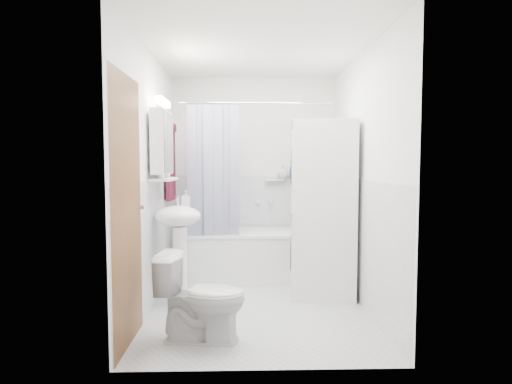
{
  "coord_description": "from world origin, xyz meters",
  "views": [
    {
      "loc": [
        -0.12,
        -4.01,
        1.35
      ],
      "look_at": [
        -0.01,
        0.15,
        1.07
      ],
      "focal_mm": 30.0,
      "sensor_mm": 36.0,
      "label": 1
    }
  ],
  "objects_px": {
    "bathtub": "(255,253)",
    "washer_dryer": "(323,209)",
    "toilet": "(202,298)",
    "sink": "(179,231)"
  },
  "relations": [
    {
      "from": "bathtub",
      "to": "washer_dryer",
      "type": "bearing_deg",
      "value": -41.12
    },
    {
      "from": "washer_dryer",
      "to": "toilet",
      "type": "relative_size",
      "value": 2.64
    },
    {
      "from": "sink",
      "to": "toilet",
      "type": "bearing_deg",
      "value": -70.51
    },
    {
      "from": "washer_dryer",
      "to": "toilet",
      "type": "xyz_separation_m",
      "value": [
        -1.13,
        -1.13,
        -0.56
      ]
    },
    {
      "from": "washer_dryer",
      "to": "toilet",
      "type": "height_order",
      "value": "washer_dryer"
    },
    {
      "from": "washer_dryer",
      "to": "toilet",
      "type": "distance_m",
      "value": 1.69
    },
    {
      "from": "sink",
      "to": "toilet",
      "type": "height_order",
      "value": "sink"
    },
    {
      "from": "bathtub",
      "to": "sink",
      "type": "xyz_separation_m",
      "value": [
        -0.75,
        -0.87,
        0.39
      ]
    },
    {
      "from": "sink",
      "to": "washer_dryer",
      "type": "height_order",
      "value": "washer_dryer"
    },
    {
      "from": "sink",
      "to": "toilet",
      "type": "xyz_separation_m",
      "value": [
        0.3,
        -0.86,
        -0.37
      ]
    }
  ]
}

